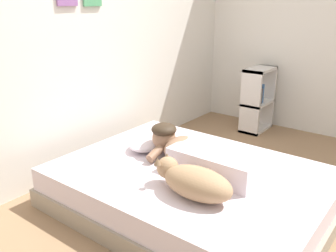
# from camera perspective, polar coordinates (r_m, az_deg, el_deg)

# --- Properties ---
(ground_plane) EXTENTS (12.79, 12.79, 0.00)m
(ground_plane) POSITION_cam_1_polar(r_m,az_deg,el_deg) (2.76, 9.73, -14.14)
(ground_plane) COLOR #8C6B4C
(back_wall) EXTENTS (4.39, 0.12, 2.50)m
(back_wall) POSITION_cam_1_polar(r_m,az_deg,el_deg) (3.30, -13.96, 14.34)
(back_wall) COLOR silver
(back_wall) RESTS_ON ground
(side_wall_right) EXTENTS (0.10, 5.99, 2.50)m
(side_wall_right) POSITION_cam_1_polar(r_m,az_deg,el_deg) (4.51, 21.89, 14.72)
(side_wall_right) COLOR silver
(side_wall_right) RESTS_ON ground
(bed) EXTENTS (1.46, 1.96, 0.32)m
(bed) POSITION_cam_1_polar(r_m,az_deg,el_deg) (2.78, 3.61, -9.80)
(bed) COLOR gray
(bed) RESTS_ON ground
(pillow) EXTENTS (0.52, 0.32, 0.11)m
(pillow) POSITION_cam_1_polar(r_m,az_deg,el_deg) (3.09, -2.17, -2.28)
(pillow) COLOR silver
(pillow) RESTS_ON bed
(person_lying) EXTENTS (0.43, 0.92, 0.27)m
(person_lying) POSITION_cam_1_polar(r_m,az_deg,el_deg) (2.71, 5.42, -4.40)
(person_lying) COLOR silver
(person_lying) RESTS_ON bed
(dog) EXTENTS (0.26, 0.57, 0.21)m
(dog) POSITION_cam_1_polar(r_m,az_deg,el_deg) (2.33, 4.00, -8.59)
(dog) COLOR #9E7A56
(dog) RESTS_ON bed
(coffee_cup) EXTENTS (0.12, 0.09, 0.07)m
(coffee_cup) POSITION_cam_1_polar(r_m,az_deg,el_deg) (3.04, -1.42, -2.94)
(coffee_cup) COLOR #D84C47
(coffee_cup) RESTS_ON bed
(cell_phone) EXTENTS (0.07, 0.14, 0.01)m
(cell_phone) POSITION_cam_1_polar(r_m,az_deg,el_deg) (2.39, 4.56, -10.52)
(cell_phone) COLOR black
(cell_phone) RESTS_ON bed
(bookshelf) EXTENTS (0.45, 0.24, 0.75)m
(bookshelf) POSITION_cam_1_polar(r_m,az_deg,el_deg) (4.44, 13.79, 4.10)
(bookshelf) COLOR silver
(bookshelf) RESTS_ON ground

